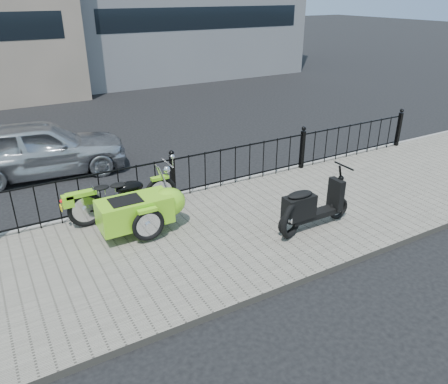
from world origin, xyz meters
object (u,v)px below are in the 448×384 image
scooter (310,207)px  sedan_car (40,148)px  spare_tire (292,220)px  motorcycle_sidecar (142,206)px

scooter → sedan_car: 6.77m
scooter → spare_tire: size_ratio=2.42×
motorcycle_sidecar → spare_tire: bearing=-36.5°
motorcycle_sidecar → scooter: (2.72, -1.53, -0.04)m
spare_tire → sedan_car: bearing=120.3°
sedan_car → scooter: bearing=-138.7°
spare_tire → sedan_car: 6.59m
motorcycle_sidecar → sedan_car: size_ratio=0.56×
motorcycle_sidecar → scooter: scooter is taller
motorcycle_sidecar → sedan_car: (-1.11, 4.05, 0.10)m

